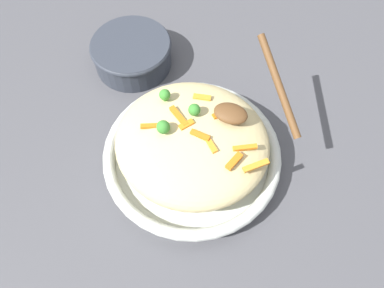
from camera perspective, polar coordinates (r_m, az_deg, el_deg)
ground_plane at (r=0.69m, az=0.00°, el=-2.86°), size 2.40×2.40×0.00m
serving_bowl at (r=0.66m, az=0.00°, el=-1.85°), size 0.32×0.32×0.05m
pasta_mound at (r=0.62m, az=0.00°, el=0.37°), size 0.26×0.25×0.08m
carrot_piece_0 at (r=0.59m, az=-0.87°, el=3.04°), size 0.02×0.03×0.01m
carrot_piece_1 at (r=0.58m, az=1.25°, el=1.37°), size 0.03×0.01×0.01m
carrot_piece_2 at (r=0.61m, az=4.99°, el=4.80°), size 0.04×0.04×0.01m
carrot_piece_3 at (r=0.57m, az=3.03°, el=-0.27°), size 0.03×0.02×0.01m
carrot_piece_4 at (r=0.58m, az=8.31°, el=-0.25°), size 0.04×0.02×0.01m
carrot_piece_5 at (r=0.57m, az=9.90°, el=-3.31°), size 0.04×0.04×0.01m
carrot_piece_6 at (r=0.63m, az=1.56°, el=7.22°), size 0.03×0.02×0.01m
carrot_piece_7 at (r=0.60m, az=-2.07°, el=4.30°), size 0.04×0.03×0.01m
carrot_piece_8 at (r=0.60m, az=-6.44°, el=2.79°), size 0.03×0.02×0.01m
carrot_piece_9 at (r=0.57m, az=6.55°, el=-2.66°), size 0.02×0.03×0.01m
broccoli_floret_0 at (r=0.59m, az=0.37°, el=5.31°), size 0.02×0.02×0.02m
broccoli_floret_1 at (r=0.62m, az=-4.24°, el=7.61°), size 0.02×0.02×0.02m
broccoli_floret_2 at (r=0.58m, az=-4.49°, el=2.62°), size 0.02×0.02×0.03m
serving_spoon at (r=0.60m, az=8.82°, el=6.29°), size 0.15×0.14×0.09m
companion_bowl at (r=0.81m, az=-9.31°, el=13.90°), size 0.17×0.17×0.06m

